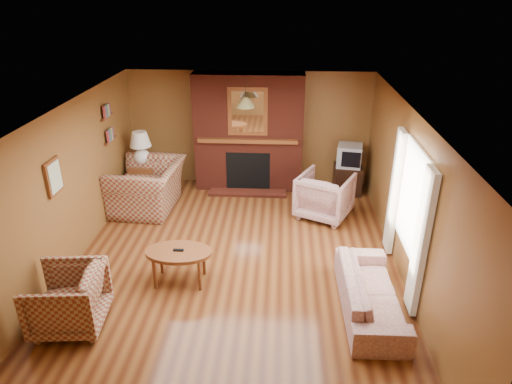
# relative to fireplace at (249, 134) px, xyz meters

# --- Properties ---
(floor) EXTENTS (6.50, 6.50, 0.00)m
(floor) POSITION_rel_fireplace_xyz_m (0.00, -2.98, -1.18)
(floor) COLOR #4B2210
(floor) RESTS_ON ground
(ceiling) EXTENTS (6.50, 6.50, 0.00)m
(ceiling) POSITION_rel_fireplace_xyz_m (0.00, -2.98, 1.22)
(ceiling) COLOR silver
(ceiling) RESTS_ON wall_back
(wall_back) EXTENTS (6.50, 0.00, 6.50)m
(wall_back) POSITION_rel_fireplace_xyz_m (0.00, 0.27, 0.02)
(wall_back) COLOR brown
(wall_back) RESTS_ON floor
(wall_front) EXTENTS (6.50, 0.00, 6.50)m
(wall_front) POSITION_rel_fireplace_xyz_m (0.00, -6.23, 0.02)
(wall_front) COLOR brown
(wall_front) RESTS_ON floor
(wall_left) EXTENTS (0.00, 6.50, 6.50)m
(wall_left) POSITION_rel_fireplace_xyz_m (-2.50, -2.98, 0.02)
(wall_left) COLOR brown
(wall_left) RESTS_ON floor
(wall_right) EXTENTS (0.00, 6.50, 6.50)m
(wall_right) POSITION_rel_fireplace_xyz_m (2.50, -2.98, 0.02)
(wall_right) COLOR brown
(wall_right) RESTS_ON floor
(fireplace) EXTENTS (2.20, 0.82, 2.40)m
(fireplace) POSITION_rel_fireplace_xyz_m (0.00, 0.00, 0.00)
(fireplace) COLOR #5A1E13
(fireplace) RESTS_ON floor
(window_right) EXTENTS (0.10, 1.85, 2.00)m
(window_right) POSITION_rel_fireplace_xyz_m (2.45, -3.18, -0.06)
(window_right) COLOR beige
(window_right) RESTS_ON wall_right
(bookshelf) EXTENTS (0.09, 0.55, 0.71)m
(bookshelf) POSITION_rel_fireplace_xyz_m (-2.44, -1.08, 0.48)
(bookshelf) COLOR brown
(bookshelf) RESTS_ON wall_left
(botanical_print) EXTENTS (0.05, 0.40, 0.50)m
(botanical_print) POSITION_rel_fireplace_xyz_m (-2.47, -3.28, 0.37)
(botanical_print) COLOR brown
(botanical_print) RESTS_ON wall_left
(pendant_light) EXTENTS (0.36, 0.36, 0.48)m
(pendant_light) POSITION_rel_fireplace_xyz_m (0.00, -0.68, 0.82)
(pendant_light) COLOR black
(pendant_light) RESTS_ON ceiling
(plaid_loveseat) EXTENTS (1.31, 1.47, 0.91)m
(plaid_loveseat) POSITION_rel_fireplace_xyz_m (-1.85, -1.13, -0.73)
(plaid_loveseat) COLOR maroon
(plaid_loveseat) RESTS_ON floor
(plaid_armchair) EXTENTS (0.95, 0.93, 0.80)m
(plaid_armchair) POSITION_rel_fireplace_xyz_m (-1.95, -4.46, -0.78)
(plaid_armchair) COLOR maroon
(plaid_armchair) RESTS_ON floor
(floral_sofa) EXTENTS (0.75, 1.87, 0.54)m
(floral_sofa) POSITION_rel_fireplace_xyz_m (1.90, -3.93, -0.91)
(floral_sofa) COLOR beige
(floral_sofa) RESTS_ON floor
(floral_armchair) EXTENTS (1.20, 1.22, 0.84)m
(floral_armchair) POSITION_rel_fireplace_xyz_m (1.50, -1.27, -0.76)
(floral_armchair) COLOR beige
(floral_armchair) RESTS_ON floor
(coffee_table) EXTENTS (0.97, 0.60, 0.54)m
(coffee_table) POSITION_rel_fireplace_xyz_m (-0.76, -3.45, -0.72)
(coffee_table) COLOR brown
(coffee_table) RESTS_ON floor
(side_table) EXTENTS (0.52, 0.52, 0.66)m
(side_table) POSITION_rel_fireplace_xyz_m (-2.10, -0.53, -0.85)
(side_table) COLOR brown
(side_table) RESTS_ON floor
(table_lamp) EXTENTS (0.42, 0.42, 0.69)m
(table_lamp) POSITION_rel_fireplace_xyz_m (-2.10, -0.53, -0.14)
(table_lamp) COLOR white
(table_lamp) RESTS_ON side_table
(tv_stand) EXTENTS (0.55, 0.50, 0.60)m
(tv_stand) POSITION_rel_fireplace_xyz_m (2.05, -0.18, -0.88)
(tv_stand) COLOR black
(tv_stand) RESTS_ON floor
(crt_tv) EXTENTS (0.55, 0.55, 0.44)m
(crt_tv) POSITION_rel_fireplace_xyz_m (2.05, -0.19, -0.36)
(crt_tv) COLOR #A0A2A7
(crt_tv) RESTS_ON tv_stand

